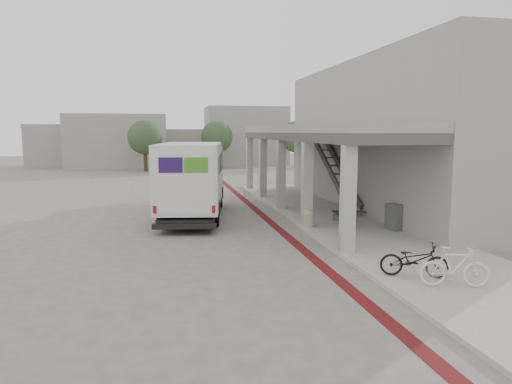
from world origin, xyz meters
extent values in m
plane|color=#655F56|center=(0.00, 0.00, 0.00)|extent=(120.00, 120.00, 0.00)
cube|color=#531012|center=(1.00, 2.00, 0.01)|extent=(0.35, 40.00, 0.01)
cube|color=gray|center=(4.00, 0.00, 0.06)|extent=(4.40, 28.00, 0.12)
cube|color=gray|center=(7.35, 4.50, 3.50)|extent=(4.30, 17.00, 7.00)
cube|color=#494745|center=(3.60, 4.50, 3.50)|extent=(3.40, 16.90, 0.35)
cube|color=gray|center=(3.60, 4.50, 3.85)|extent=(3.40, 16.90, 0.35)
cube|color=gray|center=(-8.00, 34.00, 2.75)|extent=(10.00, 6.00, 5.50)
cube|color=gray|center=(-1.00, 38.00, 2.00)|extent=(8.00, 6.00, 4.00)
cube|color=gray|center=(6.00, 36.00, 3.25)|extent=(9.00, 6.00, 6.50)
cube|color=gray|center=(-14.00, 37.00, 2.25)|extent=(7.00, 5.00, 4.50)
cylinder|color=#38281C|center=(-5.00, 28.00, 1.20)|extent=(0.36, 0.36, 2.40)
sphere|color=#2E4226|center=(-5.00, 28.00, 3.20)|extent=(3.20, 3.20, 3.20)
cylinder|color=#38281C|center=(2.00, 30.00, 1.20)|extent=(0.36, 0.36, 2.40)
sphere|color=#2E4226|center=(2.00, 30.00, 3.20)|extent=(3.20, 3.20, 3.20)
cylinder|color=#38281C|center=(10.00, 29.00, 1.20)|extent=(0.36, 0.36, 2.40)
sphere|color=#2E4226|center=(10.00, 29.00, 3.20)|extent=(3.20, 3.20, 3.20)
cube|color=black|center=(-2.06, 3.65, 0.40)|extent=(3.13, 7.22, 0.30)
cube|color=silver|center=(-2.20, 2.76, 1.95)|extent=(3.15, 5.49, 2.59)
cube|color=silver|center=(-1.67, 6.16, 1.80)|extent=(2.65, 2.24, 2.29)
cube|color=silver|center=(-1.51, 7.20, 0.95)|extent=(2.26, 0.92, 0.80)
cube|color=black|center=(-1.55, 6.95, 2.34)|extent=(2.24, 0.81, 1.05)
cube|color=black|center=(-2.60, 0.10, 0.35)|extent=(2.31, 0.59, 0.18)
cube|color=#28104C|center=(-3.28, 3.63, 2.39)|extent=(0.23, 1.38, 0.75)
cube|color=#3D891D|center=(-3.50, 2.15, 2.39)|extent=(0.23, 1.38, 0.75)
cube|color=#28104C|center=(-3.04, 0.23, 2.54)|extent=(0.84, 0.16, 0.55)
cube|color=#3D891D|center=(-2.15, 0.10, 2.54)|extent=(0.84, 0.16, 0.55)
cylinder|color=black|center=(-2.70, 6.37, 0.45)|extent=(0.41, 0.93, 0.90)
cylinder|color=black|center=(-0.63, 6.05, 0.45)|extent=(0.41, 0.93, 0.90)
cylinder|color=black|center=(-3.40, 1.83, 0.45)|extent=(0.41, 0.93, 0.90)
cylinder|color=black|center=(-1.33, 1.52, 0.45)|extent=(0.41, 0.93, 0.90)
cube|color=gray|center=(3.45, -0.29, 0.30)|extent=(0.37, 0.12, 0.36)
cube|color=gray|center=(3.61, 1.14, 0.30)|extent=(0.37, 0.12, 0.36)
cube|color=#10321D|center=(3.40, 0.44, 0.50)|extent=(0.30, 1.72, 0.04)
cube|color=#10321D|center=(3.53, 0.42, 0.50)|extent=(0.30, 1.72, 0.04)
cube|color=#10321D|center=(3.66, 0.41, 0.50)|extent=(0.30, 1.72, 0.04)
cylinder|color=gray|center=(2.10, -3.36, 0.34)|extent=(0.44, 0.44, 0.44)
sphere|color=gray|center=(2.10, -3.36, 0.56)|extent=(0.44, 0.44, 0.44)
cylinder|color=gray|center=(2.10, 0.26, 0.35)|extent=(0.46, 0.46, 0.46)
sphere|color=gray|center=(2.10, 0.26, 0.58)|extent=(0.46, 0.46, 0.46)
cube|color=slate|center=(5.00, -0.96, 0.60)|extent=(0.50, 0.63, 0.96)
imported|color=black|center=(2.79, -6.13, 0.55)|extent=(1.74, 1.19, 0.87)
imported|color=silver|center=(3.31, -7.00, 0.60)|extent=(1.66, 0.89, 0.96)
camera|label=1|loc=(-3.24, -16.14, 3.71)|focal=32.00mm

